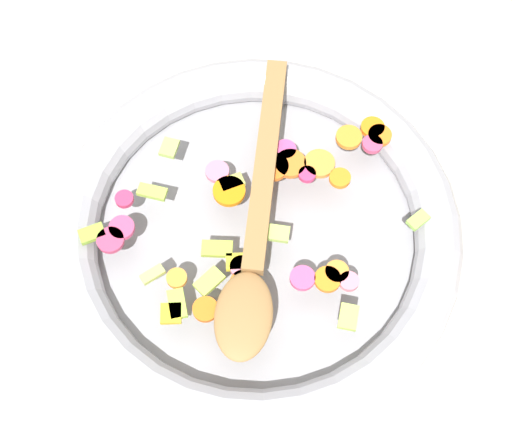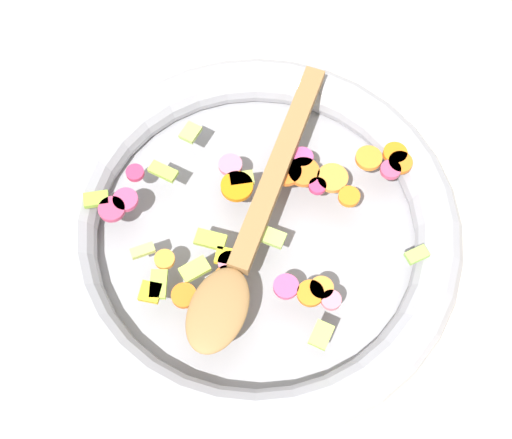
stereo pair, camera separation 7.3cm
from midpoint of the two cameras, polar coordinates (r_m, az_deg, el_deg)
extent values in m
plane|color=beige|center=(0.78, 2.68, -1.86)|extent=(4.00, 4.00, 0.00)
cylinder|color=gray|center=(0.77, 2.70, -1.68)|extent=(0.39, 0.39, 0.01)
torus|color=#9E9EA5|center=(0.76, 2.76, -1.10)|extent=(0.44, 0.44, 0.05)
cylinder|color=orange|center=(0.71, 8.23, -5.78)|extent=(0.03, 0.03, 0.01)
cylinder|color=orange|center=(0.78, 14.11, 4.17)|extent=(0.03, 0.03, 0.01)
cylinder|color=orange|center=(0.70, 7.36, -6.21)|extent=(0.03, 0.03, 0.01)
cylinder|color=orange|center=(0.70, 0.48, -5.09)|extent=(0.04, 0.04, 0.01)
cylinder|color=orange|center=(0.76, 5.19, 3.55)|extent=(0.04, 0.04, 0.01)
cylinder|color=orange|center=(0.76, 8.88, 3.02)|extent=(0.05, 0.05, 0.01)
cylinder|color=orange|center=(0.75, 1.25, 2.37)|extent=(0.05, 0.05, 0.01)
cylinder|color=orange|center=(0.76, 6.60, 3.51)|extent=(0.04, 0.04, 0.01)
cylinder|color=orange|center=(0.78, 11.68, 4.56)|extent=(0.04, 0.04, 0.01)
cylinder|color=orange|center=(0.75, 10.22, 1.53)|extent=(0.03, 0.03, 0.01)
cylinder|color=orange|center=(0.71, -4.43, -3.52)|extent=(0.03, 0.03, 0.01)
cylinder|color=orange|center=(0.69, -0.40, -8.11)|extent=(0.04, 0.04, 0.01)
cylinder|color=orange|center=(0.79, 13.70, 4.89)|extent=(0.03, 0.03, 0.01)
cylinder|color=orange|center=(0.70, -2.80, -6.43)|extent=(0.04, 0.04, 0.01)
cube|color=#A3C547|center=(0.76, -4.72, 3.57)|extent=(0.02, 0.03, 0.01)
cube|color=#BFCB5D|center=(0.72, -6.21, -2.80)|extent=(0.02, 0.02, 0.01)
cube|color=#BAD755|center=(0.69, 8.30, -9.47)|extent=(0.03, 0.02, 0.01)
cube|color=#A9CC5B|center=(0.72, 3.98, -1.65)|extent=(0.02, 0.03, 0.01)
cube|color=#A4CB44|center=(0.70, -4.88, -5.51)|extent=(0.03, 0.03, 0.01)
cube|color=#AFD04C|center=(0.71, -1.99, -4.33)|extent=(0.03, 0.03, 0.01)
cube|color=#AABF4B|center=(0.75, 1.63, 2.99)|extent=(0.03, 0.03, 0.01)
cube|color=#97CD51|center=(0.74, 15.53, -3.04)|extent=(0.03, 0.02, 0.01)
cube|color=#88B338|center=(0.75, -9.98, 1.32)|extent=(0.03, 0.03, 0.01)
cube|color=#AAC75A|center=(0.78, -2.59, 6.70)|extent=(0.02, 0.02, 0.01)
cube|color=#A8BE3E|center=(0.72, -0.77, -1.94)|extent=(0.02, 0.03, 0.01)
cube|color=#91BF3D|center=(0.70, 0.70, -6.47)|extent=(0.03, 0.02, 0.01)
cylinder|color=#D7426F|center=(0.75, -7.67, 1.28)|extent=(0.04, 0.04, 0.01)
cylinder|color=#CC4369|center=(0.78, 13.38, 3.62)|extent=(0.03, 0.03, 0.01)
cylinder|color=#D34786|center=(0.77, 6.44, 4.66)|extent=(0.03, 0.03, 0.01)
cylinder|color=#CD315B|center=(0.76, -7.12, 3.15)|extent=(0.02, 0.02, 0.01)
cylinder|color=pink|center=(0.70, 9.01, -6.72)|extent=(0.03, 0.03, 0.01)
cylinder|color=#D9708D|center=(0.76, 0.69, 4.10)|extent=(0.04, 0.04, 0.01)
cylinder|color=#DF4B80|center=(0.70, 5.40, -5.69)|extent=(0.04, 0.04, 0.01)
cylinder|color=#DA7085|center=(0.71, 0.79, -3.78)|extent=(0.03, 0.03, 0.01)
cylinder|color=#C63C63|center=(0.74, -8.73, 0.52)|extent=(0.03, 0.03, 0.01)
cylinder|color=#D43567|center=(0.75, 7.72, 2.38)|extent=(0.02, 0.02, 0.01)
cube|color=gold|center=(0.70, -5.52, -6.13)|extent=(0.02, 0.02, 0.01)
cube|color=yellow|center=(0.71, 0.36, -3.28)|extent=(0.02, 0.02, 0.01)
cube|color=yellow|center=(0.81, 6.53, 9.12)|extent=(0.02, 0.02, 0.01)
cube|color=olive|center=(0.75, 4.42, 4.23)|extent=(0.25, 0.03, 0.01)
ellipsoid|color=olive|center=(0.68, 0.00, -7.59)|extent=(0.09, 0.06, 0.01)
camera|label=1|loc=(0.04, -87.12, 6.07)|focal=50.00mm
camera|label=2|loc=(0.04, 92.88, -6.07)|focal=50.00mm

